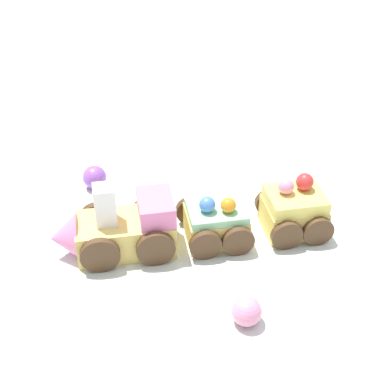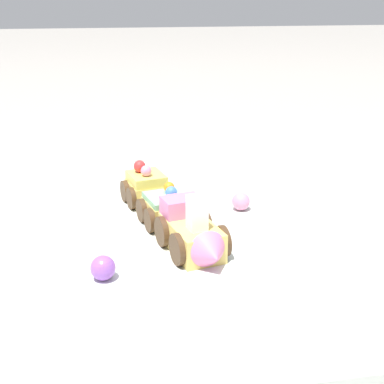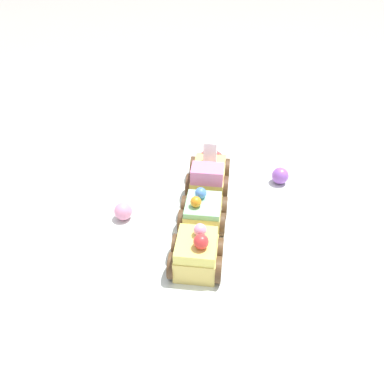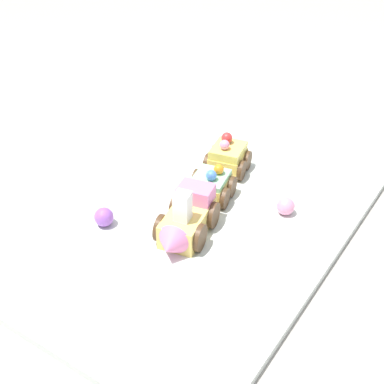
{
  "view_description": "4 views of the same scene",
  "coord_description": "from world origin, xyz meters",
  "px_view_note": "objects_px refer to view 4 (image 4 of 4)",
  "views": [
    {
      "loc": [
        -0.02,
        0.44,
        0.39
      ],
      "look_at": [
        -0.0,
        -0.02,
        0.06
      ],
      "focal_mm": 50.0,
      "sensor_mm": 36.0,
      "label": 1
    },
    {
      "loc": [
        0.67,
        -0.1,
        0.32
      ],
      "look_at": [
        0.0,
        0.03,
        0.07
      ],
      "focal_mm": 50.0,
      "sensor_mm": 36.0,
      "label": 2
    },
    {
      "loc": [
        -0.44,
        -0.13,
        0.38
      ],
      "look_at": [
        0.03,
        0.03,
        0.03
      ],
      "focal_mm": 35.0,
      "sensor_mm": 36.0,
      "label": 3
    },
    {
      "loc": [
        0.57,
        0.36,
        0.5
      ],
      "look_at": [
        0.05,
        0.01,
        0.07
      ],
      "focal_mm": 50.0,
      "sensor_mm": 36.0,
      "label": 4
    }
  ],
  "objects_px": {
    "cake_train_locomotive": "(185,222)",
    "cake_car_lemon": "(228,158)",
    "cake_car_mint": "(210,186)",
    "gumball_pink": "(286,206)",
    "gumball_purple": "(104,217)"
  },
  "relations": [
    {
      "from": "cake_car_mint",
      "to": "gumball_purple",
      "type": "relative_size",
      "value": 2.78
    },
    {
      "from": "cake_car_mint",
      "to": "cake_car_lemon",
      "type": "bearing_deg",
      "value": -179.59
    },
    {
      "from": "gumball_purple",
      "to": "cake_car_lemon",
      "type": "bearing_deg",
      "value": 162.34
    },
    {
      "from": "gumball_pink",
      "to": "cake_car_lemon",
      "type": "bearing_deg",
      "value": -112.91
    },
    {
      "from": "cake_car_lemon",
      "to": "gumball_purple",
      "type": "height_order",
      "value": "cake_car_lemon"
    },
    {
      "from": "gumball_pink",
      "to": "cake_train_locomotive",
      "type": "bearing_deg",
      "value": -36.87
    },
    {
      "from": "cake_train_locomotive",
      "to": "cake_car_lemon",
      "type": "bearing_deg",
      "value": -179.91
    },
    {
      "from": "cake_train_locomotive",
      "to": "gumball_purple",
      "type": "distance_m",
      "value": 0.12
    },
    {
      "from": "gumball_purple",
      "to": "gumball_pink",
      "type": "distance_m",
      "value": 0.27
    },
    {
      "from": "cake_car_mint",
      "to": "gumball_pink",
      "type": "relative_size",
      "value": 2.92
    },
    {
      "from": "gumball_purple",
      "to": "gumball_pink",
      "type": "xyz_separation_m",
      "value": [
        -0.17,
        0.21,
        -0.0
      ]
    },
    {
      "from": "cake_train_locomotive",
      "to": "cake_car_lemon",
      "type": "relative_size",
      "value": 1.66
    },
    {
      "from": "cake_car_lemon",
      "to": "gumball_pink",
      "type": "relative_size",
      "value": 2.92
    },
    {
      "from": "cake_train_locomotive",
      "to": "gumball_purple",
      "type": "bearing_deg",
      "value": -80.22
    },
    {
      "from": "cake_train_locomotive",
      "to": "gumball_purple",
      "type": "xyz_separation_m",
      "value": [
        0.05,
        -0.11,
        -0.01
      ]
    }
  ]
}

